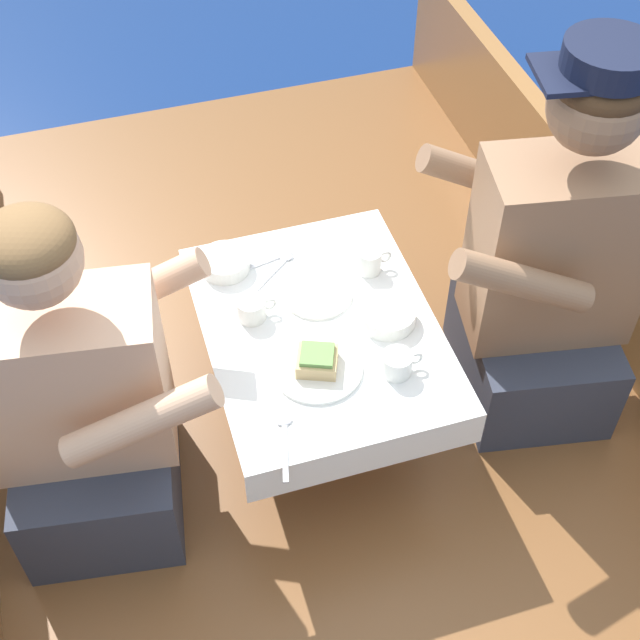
{
  "coord_description": "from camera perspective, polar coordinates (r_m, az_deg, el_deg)",
  "views": [
    {
      "loc": [
        -0.42,
        -1.34,
        2.28
      ],
      "look_at": [
        0.0,
        0.02,
        0.7
      ],
      "focal_mm": 50.0,
      "sensor_mm": 36.0,
      "label": 1
    }
  ],
  "objects": [
    {
      "name": "coffee_cup_port",
      "position": [
        2.04,
        4.98,
        -2.77
      ],
      "size": [
        0.1,
        0.07,
        0.06
      ],
      "color": "silver",
      "rests_on": "cockpit_table"
    },
    {
      "name": "plate_bread",
      "position": [
        2.21,
        -0.18,
        1.72
      ],
      "size": [
        0.18,
        0.18,
        0.01
      ],
      "color": "silver",
      "rests_on": "cockpit_table"
    },
    {
      "name": "utensil_spoon_port",
      "position": [
        2.3,
        -3.14,
        3.9
      ],
      "size": [
        0.17,
        0.05,
        0.01
      ],
      "rotation": [
        0.0,
        0.0,
        0.21
      ],
      "color": "silver",
      "rests_on": "cockpit_table"
    },
    {
      "name": "gunwale_starboard",
      "position": [
        2.58,
        19.54,
        1.18
      ],
      "size": [
        0.06,
        3.14,
        0.41
      ],
      "primitive_type": "cube",
      "color": "#936033",
      "rests_on": "boat_deck"
    },
    {
      "name": "ground_plane",
      "position": [
        2.68,
        0.14,
        -10.47
      ],
      "size": [
        60.0,
        60.0,
        0.0
      ],
      "primitive_type": "plane",
      "color": "navy"
    },
    {
      "name": "coffee_cup_center",
      "position": [
        2.15,
        -4.39,
        0.74
      ],
      "size": [
        0.1,
        0.07,
        0.06
      ],
      "color": "silver",
      "rests_on": "cockpit_table"
    },
    {
      "name": "cockpit_table",
      "position": [
        2.18,
        -0.0,
        -1.13
      ],
      "size": [
        0.55,
        0.72,
        0.37
      ],
      "color": "#B2B2B7",
      "rests_on": "boat_deck"
    },
    {
      "name": "bowl_starboard_near",
      "position": [
        2.14,
        4.35,
        0.35
      ],
      "size": [
        0.14,
        0.14,
        0.04
      ],
      "color": "silver",
      "rests_on": "cockpit_table"
    },
    {
      "name": "person_port",
      "position": [
        2.06,
        -14.87,
        -5.55
      ],
      "size": [
        0.56,
        0.5,
        0.93
      ],
      "rotation": [
        0.0,
        0.0,
        -0.14
      ],
      "color": "#333847",
      "rests_on": "boat_deck"
    },
    {
      "name": "utensil_spoon_center",
      "position": [
        1.94,
        -2.28,
        -7.51
      ],
      "size": [
        0.06,
        0.17,
        0.01
      ],
      "rotation": [
        0.0,
        0.0,
        1.32
      ],
      "color": "silver",
      "rests_on": "cockpit_table"
    },
    {
      "name": "coffee_cup_starboard",
      "position": [
        2.25,
        3.22,
        3.83
      ],
      "size": [
        0.09,
        0.06,
        0.07
      ],
      "color": "silver",
      "rests_on": "cockpit_table"
    },
    {
      "name": "bowl_port_near",
      "position": [
        2.28,
        -6.11,
        3.71
      ],
      "size": [
        0.13,
        0.13,
        0.04
      ],
      "color": "silver",
      "rests_on": "cockpit_table"
    },
    {
      "name": "boat_deck",
      "position": [
        2.55,
        0.15,
        -8.65
      ],
      "size": [
        1.85,
        3.14,
        0.31
      ],
      "primitive_type": "cube",
      "color": "brown",
      "rests_on": "ground_plane"
    },
    {
      "name": "utensil_spoon_starboard",
      "position": [
        2.28,
        -2.75,
        3.39
      ],
      "size": [
        0.14,
        0.12,
        0.01
      ],
      "rotation": [
        0.0,
        0.0,
        0.69
      ],
      "color": "silver",
      "rests_on": "cockpit_table"
    },
    {
      "name": "person_starboard",
      "position": [
        2.26,
        14.51,
        2.98
      ],
      "size": [
        0.57,
        0.52,
        1.06
      ],
      "rotation": [
        0.0,
        0.0,
        2.97
      ],
      "color": "#333847",
      "rests_on": "boat_deck"
    },
    {
      "name": "sandwich",
      "position": [
        2.03,
        -0.19,
        -2.58
      ],
      "size": [
        0.12,
        0.11,
        0.05
      ],
      "rotation": [
        0.0,
        0.0,
        -0.39
      ],
      "color": "tan",
      "rests_on": "plate_sandwich"
    },
    {
      "name": "plate_sandwich",
      "position": [
        2.05,
        -0.18,
        -3.07
      ],
      "size": [
        0.21,
        0.21,
        0.01
      ],
      "color": "silver",
      "rests_on": "cockpit_table"
    }
  ]
}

